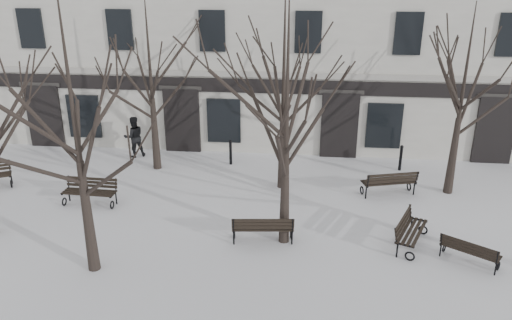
# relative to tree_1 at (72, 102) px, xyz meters

# --- Properties ---
(ground) EXTENTS (100.00, 100.00, 0.00)m
(ground) POSITION_rel_tree_1_xyz_m (3.67, 1.73, -4.82)
(ground) COLOR white
(ground) RESTS_ON ground
(building) EXTENTS (40.40, 10.20, 11.40)m
(building) POSITION_rel_tree_1_xyz_m (3.67, 14.69, 0.69)
(building) COLOR silver
(building) RESTS_ON ground
(tree_1) EXTENTS (5.40, 5.40, 7.71)m
(tree_1) POSITION_rel_tree_1_xyz_m (0.00, 0.00, 0.00)
(tree_1) COLOR black
(tree_1) RESTS_ON ground
(tree_2) EXTENTS (5.14, 5.14, 7.34)m
(tree_2) POSITION_rel_tree_1_xyz_m (5.20, 2.10, -0.24)
(tree_2) COLOR black
(tree_2) RESTS_ON ground
(tree_4) EXTENTS (5.02, 5.02, 7.17)m
(tree_4) POSITION_rel_tree_1_xyz_m (-0.42, 7.48, -0.34)
(tree_4) COLOR black
(tree_4) RESTS_ON ground
(tree_5) EXTENTS (5.28, 5.28, 7.54)m
(tree_5) POSITION_rel_tree_1_xyz_m (4.89, 6.14, -0.11)
(tree_5) COLOR black
(tree_5) RESTS_ON ground
(tree_6) EXTENTS (4.82, 4.82, 6.88)m
(tree_6) POSITION_rel_tree_1_xyz_m (11.12, 6.31, -0.52)
(tree_6) COLOR black
(tree_6) RESTS_ON ground
(bench_1) EXTENTS (1.93, 0.87, 0.94)m
(bench_1) POSITION_rel_tree_1_xyz_m (4.56, 1.94, -4.31)
(bench_1) COLOR black
(bench_1) RESTS_ON ground
(bench_2) EXTENTS (1.64, 1.35, 0.81)m
(bench_2) POSITION_rel_tree_1_xyz_m (10.49, 1.38, -4.38)
(bench_2) COLOR black
(bench_2) RESTS_ON ground
(bench_3) EXTENTS (1.90, 0.75, 0.95)m
(bench_3) POSITION_rel_tree_1_xyz_m (-1.78, 3.93, -4.31)
(bench_3) COLOR black
(bench_3) RESTS_ON ground
(bench_4) EXTENTS (2.08, 1.23, 1.00)m
(bench_4) POSITION_rel_tree_1_xyz_m (8.87, 5.80, -4.28)
(bench_4) COLOR black
(bench_4) RESTS_ON ground
(bench_5) EXTENTS (1.33, 1.94, 0.93)m
(bench_5) POSITION_rel_tree_1_xyz_m (8.98, 2.28, -4.31)
(bench_5) COLOR black
(bench_5) RESTS_ON ground
(bollard_a) EXTENTS (0.14, 0.14, 1.09)m
(bollard_a) POSITION_rel_tree_1_xyz_m (2.58, 8.25, -4.24)
(bollard_a) COLOR black
(bollard_a) RESTS_ON ground
(bollard_b) EXTENTS (0.14, 0.14, 1.10)m
(bollard_b) POSITION_rel_tree_1_xyz_m (9.67, 8.34, -4.23)
(bollard_b) COLOR black
(bollard_b) RESTS_ON ground
(pedestrian_b) EXTENTS (1.12, 1.06, 1.83)m
(pedestrian_b) POSITION_rel_tree_1_xyz_m (-1.80, 8.73, -4.82)
(pedestrian_b) COLOR black
(pedestrian_b) RESTS_ON ground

